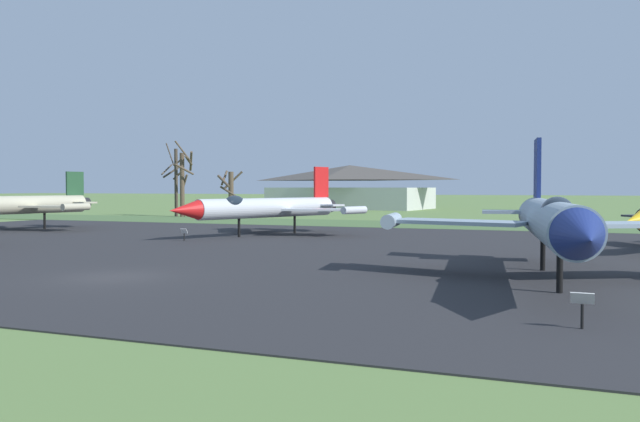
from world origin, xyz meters
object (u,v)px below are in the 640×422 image
at_px(jet_fighter_front_right, 552,221).
at_px(jet_fighter_rear_left, 11,205).
at_px(info_placard_front_left, 184,234).
at_px(info_placard_front_right, 582,306).
at_px(visitor_building, 350,187).
at_px(jet_fighter_front_left, 264,207).

height_order(jet_fighter_front_right, jet_fighter_rear_left, jet_fighter_front_right).
height_order(info_placard_front_left, info_placard_front_right, info_placard_front_right).
bearing_deg(info_placard_front_right, visitor_building, 112.54).
bearing_deg(jet_fighter_front_left, info_placard_front_left, -112.29).
bearing_deg(jet_fighter_rear_left, visitor_building, 84.04).
distance_m(jet_fighter_front_left, visitor_building, 65.61).
xyz_separation_m(info_placard_front_left, info_placard_front_right, (25.25, -20.01, 0.11)).
bearing_deg(visitor_building, jet_fighter_rear_left, -95.96).
relative_size(info_placard_front_left, jet_fighter_front_right, 0.05).
xyz_separation_m(info_placard_front_left, jet_fighter_rear_left, (-19.34, 3.47, 1.72)).
bearing_deg(info_placard_front_right, info_placard_front_left, 141.61).
relative_size(jet_fighter_front_right, info_placard_front_right, 17.45).
height_order(jet_fighter_rear_left, visitor_building, visitor_building).
relative_size(jet_fighter_rear_left, visitor_building, 0.53).
relative_size(info_placard_front_left, info_placard_front_right, 0.88).
xyz_separation_m(info_placard_front_right, jet_fighter_rear_left, (-44.59, 23.47, 1.61)).
xyz_separation_m(jet_fighter_front_left, info_placard_front_left, (-2.76, -6.74, -1.65)).
distance_m(jet_fighter_front_left, info_placard_front_right, 34.98).
bearing_deg(info_placard_front_left, visitor_building, 99.91).
xyz_separation_m(jet_fighter_front_left, visitor_building, (-15.10, 63.83, 1.59)).
xyz_separation_m(jet_fighter_front_right, visitor_building, (-36.50, 81.92, 1.35)).
xyz_separation_m(jet_fighter_front_left, jet_fighter_front_right, (21.40, -18.09, 0.24)).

